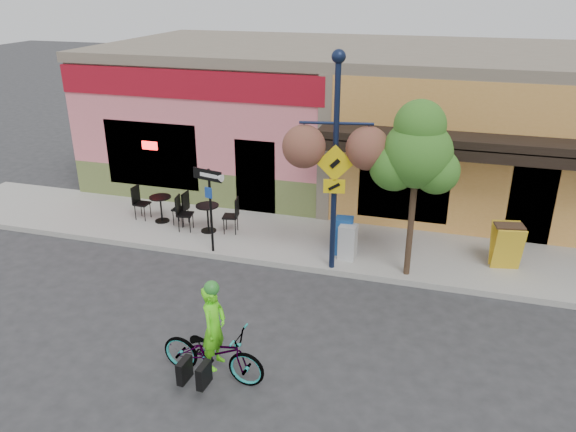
# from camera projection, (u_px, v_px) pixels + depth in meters

# --- Properties ---
(ground) EXTENTS (90.00, 90.00, 0.00)m
(ground) POSITION_uv_depth(u_px,v_px,m) (331.00, 286.00, 12.79)
(ground) COLOR #2D2D30
(ground) RESTS_ON ground
(sidewalk) EXTENTS (24.00, 3.00, 0.15)m
(sidewalk) POSITION_uv_depth(u_px,v_px,m) (347.00, 246.00, 14.53)
(sidewalk) COLOR #9E9B93
(sidewalk) RESTS_ON ground
(curb) EXTENTS (24.00, 0.12, 0.15)m
(curb) POSITION_uv_depth(u_px,v_px,m) (336.00, 272.00, 13.25)
(curb) COLOR #A8A59E
(curb) RESTS_ON ground
(building) EXTENTS (18.20, 8.20, 4.50)m
(building) POSITION_uv_depth(u_px,v_px,m) (381.00, 117.00, 18.54)
(building) COLOR #E4707C
(building) RESTS_ON ground
(bicycle) EXTENTS (1.98, 0.81, 1.02)m
(bicycle) POSITION_uv_depth(u_px,v_px,m) (213.00, 352.00, 9.71)
(bicycle) COLOR maroon
(bicycle) RESTS_ON ground
(cyclist_rider) EXTENTS (0.41, 0.59, 1.55)m
(cyclist_rider) POSITION_uv_depth(u_px,v_px,m) (215.00, 339.00, 9.59)
(cyclist_rider) COLOR #60FC1A
(cyclist_rider) RESTS_ON ground
(lamp_post) EXTENTS (1.69, 0.92, 5.02)m
(lamp_post) POSITION_uv_depth(u_px,v_px,m) (335.00, 166.00, 12.36)
(lamp_post) COLOR #121D3A
(lamp_post) RESTS_ON sidewalk
(one_way_sign) EXTENTS (0.85, 0.37, 2.16)m
(one_way_sign) POSITION_uv_depth(u_px,v_px,m) (211.00, 211.00, 13.71)
(one_way_sign) COLOR black
(one_way_sign) RESTS_ON sidewalk
(cafe_set_left) EXTENTS (1.65, 0.87, 0.97)m
(cafe_set_left) POSITION_uv_depth(u_px,v_px,m) (161.00, 205.00, 15.66)
(cafe_set_left) COLOR black
(cafe_set_left) RESTS_ON sidewalk
(cafe_set_right) EXTENTS (1.77, 1.10, 0.99)m
(cafe_set_right) POSITION_uv_depth(u_px,v_px,m) (208.00, 214.00, 15.03)
(cafe_set_right) COLOR black
(cafe_set_right) RESTS_ON sidewalk
(newspaper_box_blue) EXTENTS (0.46, 0.42, 0.95)m
(newspaper_box_blue) POSITION_uv_depth(u_px,v_px,m) (344.00, 236.00, 13.84)
(newspaper_box_blue) COLOR #1B50A3
(newspaper_box_blue) RESTS_ON sidewalk
(newspaper_box_grey) EXTENTS (0.43, 0.39, 0.87)m
(newspaper_box_grey) POSITION_uv_depth(u_px,v_px,m) (348.00, 242.00, 13.59)
(newspaper_box_grey) COLOR silver
(newspaper_box_grey) RESTS_ON sidewalk
(street_tree) EXTENTS (2.03, 2.03, 4.09)m
(street_tree) POSITION_uv_depth(u_px,v_px,m) (414.00, 191.00, 12.24)
(street_tree) COLOR #3D7A26
(street_tree) RESTS_ON sidewalk
(sandwich_board) EXTENTS (0.73, 0.59, 1.09)m
(sandwich_board) POSITION_uv_depth(u_px,v_px,m) (509.00, 250.00, 12.96)
(sandwich_board) COLOR gold
(sandwich_board) RESTS_ON sidewalk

